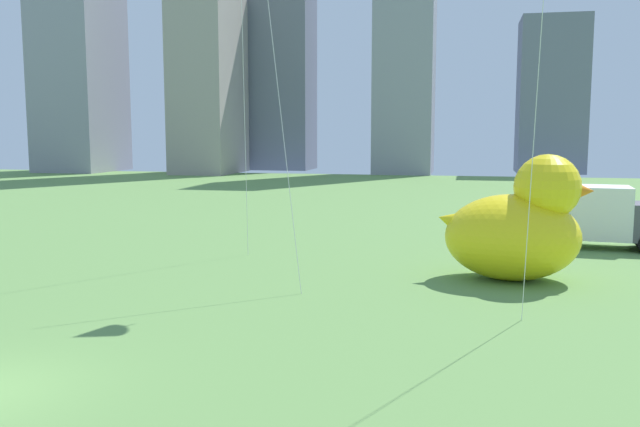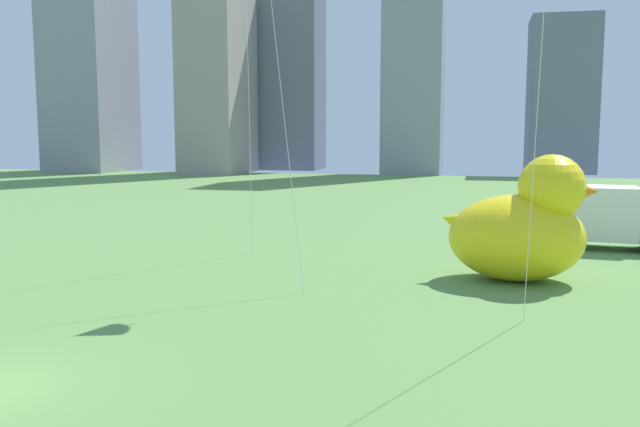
# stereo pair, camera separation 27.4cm
# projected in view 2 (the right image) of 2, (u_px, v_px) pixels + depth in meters

# --- Properties ---
(giant_inflatable_duck) EXTENTS (5.50, 3.53, 4.56)m
(giant_inflatable_duck) POSITION_uv_depth(u_px,v_px,m) (522.00, 227.00, 24.08)
(giant_inflatable_duck) COLOR yellow
(giant_inflatable_duck) RESTS_ON ground
(box_truck) EXTENTS (6.38, 2.85, 2.85)m
(box_truck) POSITION_uv_depth(u_px,v_px,m) (601.00, 217.00, 30.79)
(box_truck) COLOR white
(box_truck) RESTS_ON ground
(city_skyline) EXTENTS (68.36, 19.47, 38.12)m
(city_skyline) POSITION_uv_depth(u_px,v_px,m) (283.00, 53.00, 86.00)
(city_skyline) COLOR gray
(city_skyline) RESTS_ON ground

